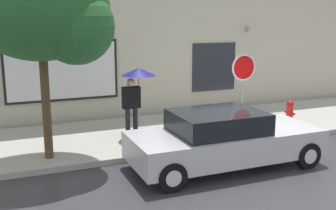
{
  "coord_description": "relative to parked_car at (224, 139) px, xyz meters",
  "views": [
    {
      "loc": [
        -5.32,
        -8.35,
        3.59
      ],
      "look_at": [
        -1.12,
        1.8,
        1.2
      ],
      "focal_mm": 43.99,
      "sensor_mm": 36.0,
      "label": 1
    }
  ],
  "objects": [
    {
      "name": "sidewalk",
      "position": [
        0.47,
        3.12,
        -0.61
      ],
      "size": [
        20.0,
        4.0,
        0.15
      ],
      "primitive_type": "cube",
      "color": "#A3A099",
      "rests_on": "ground"
    },
    {
      "name": "fire_hydrant",
      "position": [
        3.76,
        2.24,
        -0.16
      ],
      "size": [
        0.3,
        0.44,
        0.77
      ],
      "color": "red",
      "rests_on": "sidewalk"
    },
    {
      "name": "street_tree",
      "position": [
        -3.72,
        1.75,
        2.98
      ],
      "size": [
        3.25,
        2.76,
        4.83
      ],
      "color": "#4C3823",
      "rests_on": "sidewalk"
    },
    {
      "name": "parked_car",
      "position": [
        0.0,
        0.0,
        0.0
      ],
      "size": [
        4.64,
        1.96,
        1.39
      ],
      "color": "#B7BABF",
      "rests_on": "ground"
    },
    {
      "name": "stop_sign",
      "position": [
        1.57,
        1.68,
        1.15
      ],
      "size": [
        0.76,
        0.1,
        2.39
      ],
      "color": "gray",
      "rests_on": "sidewalk"
    },
    {
      "name": "pedestrian_with_umbrella",
      "position": [
        -1.31,
        2.7,
        1.05
      ],
      "size": [
        0.98,
        0.98,
        2.01
      ],
      "color": "black",
      "rests_on": "sidewalk"
    },
    {
      "name": "building_facade",
      "position": [
        0.43,
        5.61,
        2.79
      ],
      "size": [
        20.0,
        0.67,
        7.0
      ],
      "color": "beige",
      "rests_on": "ground"
    },
    {
      "name": "ground_plane",
      "position": [
        0.47,
        0.12,
        -0.69
      ],
      "size": [
        60.0,
        60.0,
        0.0
      ],
      "primitive_type": "plane",
      "color": "#333338"
    }
  ]
}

